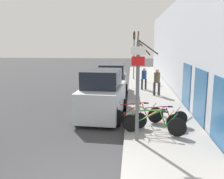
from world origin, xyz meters
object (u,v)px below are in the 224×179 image
object	(u,v)px
bicycle_0	(153,124)
bicycle_3	(136,115)
bicycle_1	(153,121)
bicycle_2	(160,118)
parked_car_0	(103,96)
signpost	(138,90)
parked_car_1	(112,82)
street_tree	(139,74)
pedestrian_near	(157,80)
traffic_light	(134,49)
pedestrian_far	(144,77)

from	to	relation	value
bicycle_0	bicycle_3	xyz separation A→B (m)	(-0.64, 1.15, -0.00)
bicycle_1	bicycle_2	distance (m)	0.51
bicycle_0	bicycle_2	bearing A→B (deg)	-10.06
bicycle_2	bicycle_3	world-z (taller)	bicycle_3
bicycle_1	parked_car_0	xyz separation A→B (m)	(-2.29, 2.21, 0.53)
signpost	parked_car_1	size ratio (longest dim) A/B	0.83
bicycle_2	street_tree	size ratio (longest dim) A/B	0.58
bicycle_0	pedestrian_near	distance (m)	7.27
bicycle_2	traffic_light	world-z (taller)	traffic_light
parked_car_0	pedestrian_near	distance (m)	5.54
parked_car_1	traffic_light	xyz separation A→B (m)	(1.48, 7.00, 2.04)
bicycle_3	pedestrian_far	size ratio (longest dim) A/B	1.47
bicycle_3	traffic_light	world-z (taller)	traffic_light
parked_car_0	parked_car_1	xyz separation A→B (m)	(0.09, 4.94, -0.08)
bicycle_0	street_tree	size ratio (longest dim) A/B	0.60
parked_car_1	bicycle_3	bearing A→B (deg)	-76.40
pedestrian_near	pedestrian_far	size ratio (longest dim) A/B	1.09
bicycle_0	traffic_light	size ratio (longest dim) A/B	0.54
bicycle_3	pedestrian_near	distance (m)	6.25
bicycle_2	traffic_light	distance (m)	14.00
signpost	traffic_light	distance (m)	15.22
parked_car_0	street_tree	xyz separation A→B (m)	(1.78, 1.78, 0.83)
bicycle_1	parked_car_1	bearing A→B (deg)	3.37
parked_car_1	bicycle_1	bearing A→B (deg)	-72.81
bicycle_3	pedestrian_near	size ratio (longest dim) A/B	1.35
bicycle_0	parked_car_1	bearing A→B (deg)	27.91
parked_car_0	pedestrian_near	xyz separation A→B (m)	(3.06, 4.61, 0.10)
bicycle_1	bicycle_2	xyz separation A→B (m)	(0.30, 0.41, 0.01)
bicycle_3	pedestrian_near	xyz separation A→B (m)	(1.44, 6.06, 0.61)
bicycle_0	street_tree	distance (m)	4.59
traffic_light	parked_car_0	bearing A→B (deg)	-97.52
pedestrian_near	pedestrian_far	xyz separation A→B (m)	(-0.75, 2.05, -0.08)
bicycle_0	parked_car_1	size ratio (longest dim) A/B	0.57
bicycle_3	parked_car_1	world-z (taller)	parked_car_1
bicycle_2	pedestrian_far	xyz separation A→B (m)	(-0.27, 8.46, 0.55)
bicycle_0	traffic_light	bearing A→B (deg)	14.53
bicycle_2	pedestrian_near	size ratio (longest dim) A/B	1.34
bicycle_1	bicycle_2	size ratio (longest dim) A/B	0.99
bicycle_0	bicycle_2	distance (m)	0.85
bicycle_3	traffic_light	xyz separation A→B (m)	(-0.05, 13.38, 2.48)
bicycle_1	parked_car_1	xyz separation A→B (m)	(-2.20, 7.15, 0.46)
parked_car_1	street_tree	size ratio (longest dim) A/B	1.04
bicycle_1	traffic_light	bearing A→B (deg)	-10.81
signpost	bicycle_0	world-z (taller)	signpost
bicycle_1	parked_car_1	size ratio (longest dim) A/B	0.55
bicycle_1	parked_car_1	distance (m)	7.49
parked_car_1	pedestrian_near	distance (m)	2.99
bicycle_3	parked_car_1	bearing A→B (deg)	-2.40
bicycle_1	traffic_light	world-z (taller)	traffic_light
bicycle_1	pedestrian_far	distance (m)	8.88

